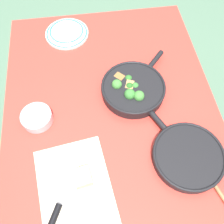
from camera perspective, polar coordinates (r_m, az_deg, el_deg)
name	(u,v)px	position (r m, az deg, el deg)	size (l,w,h in m)	color
ground_plane	(112,168)	(1.79, 0.00, -12.63)	(14.00, 14.00, 0.00)	#51755B
dining_table_red	(112,123)	(1.15, 0.00, -2.46)	(1.32, 0.93, 0.77)	red
skillet_broccoli	(133,88)	(1.12, 4.83, 5.40)	(0.34, 0.33, 0.08)	black
skillet_eggs	(188,156)	(1.02, 16.92, -9.56)	(0.37, 0.28, 0.04)	black
wooden_spoon	(217,188)	(1.03, 22.86, -15.79)	(0.37, 0.14, 0.02)	#996B42
parchment_sheet	(76,193)	(0.97, -8.26, -17.80)	(0.43, 0.32, 0.00)	beige
grater_knife	(62,200)	(0.97, -11.46, -19.01)	(0.27, 0.15, 0.02)	silver
cheese_block	(83,177)	(0.96, -6.73, -14.58)	(0.08, 0.07, 0.04)	#EFD67A
dinner_plate_stack	(67,33)	(1.39, -10.29, 17.43)	(0.23, 0.23, 0.03)	white
prep_bowl_steel	(37,118)	(1.09, -16.79, -1.24)	(0.13, 0.13, 0.04)	#B7B7BC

